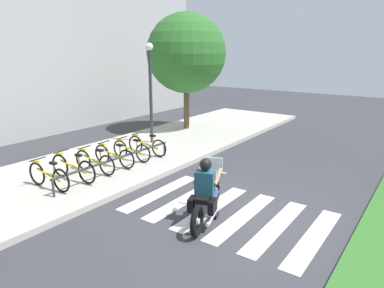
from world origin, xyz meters
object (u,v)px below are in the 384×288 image
motorcycle (207,200)px  rider (206,185)px  bicycle_0 (49,176)px  street_lamp (150,84)px  bicycle_3 (114,156)px  bicycle_4 (131,150)px  bike_rack (117,159)px  tree_near_rack (186,53)px  bicycle_2 (95,162)px  bicycle_5 (147,145)px  bicycle_1 (73,168)px

motorcycle → rider: 0.38m
rider → bicycle_0: size_ratio=0.91×
street_lamp → rider: bearing=-128.2°
bicycle_3 → bicycle_4: bicycle_3 is taller
bike_rack → tree_near_rack: tree_near_rack is taller
bicycle_2 → street_lamp: (3.59, 0.98, 1.88)m
bicycle_0 → street_lamp: (5.08, 0.98, 1.87)m
rider → bike_rack: 3.64m
bicycle_0 → bike_rack: (1.86, -0.55, 0.07)m
bike_rack → bicycle_0: bearing=163.4°
motorcycle → bicycle_4: 4.47m
bicycle_0 → bicycle_3: bearing=0.0°
bicycle_2 → tree_near_rack: size_ratio=0.31×
bicycle_4 → bike_rack: 1.25m
rider → bicycle_5: size_ratio=0.90×
bicycle_0 → tree_near_rack: bearing=9.9°
motorcycle → bicycle_0: bearing=105.8°
bicycle_1 → bicycle_2: (0.74, 0.00, -0.02)m
bike_rack → bicycle_2: bearing=123.9°
street_lamp → bicycle_5: bearing=-144.3°
bicycle_2 → street_lamp: bearing=15.3°
bicycle_3 → street_lamp: (2.85, 0.98, 1.88)m
rider → street_lamp: size_ratio=0.38×
rider → bicycle_5: (2.63, 4.10, -0.35)m
bicycle_0 → bicycle_2: (1.49, 0.00, -0.01)m
street_lamp → bicycle_4: bearing=-155.1°
bicycle_1 → bicycle_3: bearing=0.0°
bicycle_5 → bicycle_2: bearing=-180.0°
motorcycle → bicycle_4: bearing=66.0°
bicycle_0 → bike_rack: size_ratio=0.37×
bicycle_5 → bike_rack: bicycle_5 is taller
bicycle_2 → tree_near_rack: 7.18m
bike_rack → street_lamp: 3.99m
bicycle_4 → street_lamp: 2.99m
bicycle_3 → tree_near_rack: size_ratio=0.31×
bicycle_2 → tree_near_rack: tree_near_rack is taller
bicycle_4 → street_lamp: (2.10, 0.98, 1.89)m
bicycle_1 → bike_rack: (1.12, -0.55, 0.06)m
bicycle_1 → bicycle_4: bearing=0.0°
bicycle_5 → street_lamp: size_ratio=0.42×
bicycle_1 → bicycle_5: bearing=0.0°
bike_rack → bicycle_1: bearing=153.6°
bicycle_0 → bicycle_1: bearing=-0.0°
rider → tree_near_rack: bearing=38.9°
rider → bike_rack: bearing=77.6°
bicycle_2 → bicycle_5: bicycle_2 is taller
bicycle_2 → bicycle_5: size_ratio=0.98×
motorcycle → tree_near_rack: 9.17m
bicycle_5 → street_lamp: street_lamp is taller
rider → tree_near_rack: 9.12m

